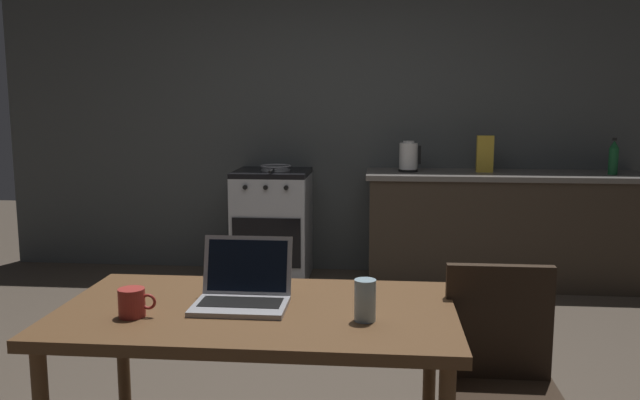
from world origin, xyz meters
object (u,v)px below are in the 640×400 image
dining_table (257,329)px  electric_kettle (409,157)px  frying_pan (276,168)px  chair (502,377)px  bottle (614,157)px  coffee_mug (132,303)px  stove_oven (273,224)px  cereal_box (485,154)px  laptop (243,292)px  drinking_glass (365,300)px

dining_table → electric_kettle: size_ratio=5.55×
dining_table → frying_pan: (-0.43, 3.08, 0.24)m
chair → bottle: (1.35, 2.99, 0.52)m
dining_table → coffee_mug: size_ratio=10.75×
chair → electric_kettle: 3.09m
stove_oven → electric_kettle: 1.24m
frying_pan → coffee_mug: size_ratio=3.36×
electric_kettle → chair: bearing=-86.1°
chair → cereal_box: bearing=62.1°
chair → frying_pan: bearing=92.4°
dining_table → cereal_box: 3.38m
stove_oven → electric_kettle: bearing=0.1°
laptop → coffee_mug: bearing=-166.6°
dining_table → frying_pan: bearing=97.9°
laptop → dining_table: bearing=-37.0°
bottle → drinking_glass: bottle is taller
frying_pan → coffee_mug: bearing=-89.3°
dining_table → cereal_box: size_ratio=4.70×
frying_pan → cereal_box: 1.67m
stove_oven → frying_pan: bearing=-37.8°
frying_pan → drinking_glass: 3.28m
coffee_mug → drinking_glass: bearing=2.3°
laptop → electric_kettle: size_ratio=1.30×
frying_pan → laptop: bearing=-83.0°
bottle → dining_table: bearing=-125.7°
dining_table → drinking_glass: 0.41m
chair → frying_pan: frying_pan is taller
laptop → coffee_mug: size_ratio=2.53×
cereal_box → dining_table: bearing=-111.6°
stove_oven → cereal_box: bearing=0.8°
chair → coffee_mug: 1.29m
bottle → cereal_box: size_ratio=0.97×
drinking_glass → stove_oven: bearing=104.6°
drinking_glass → laptop: bearing=163.6°
stove_oven → coffee_mug: (0.07, -3.24, 0.36)m
dining_table → laptop: laptop is taller
chair → laptop: laptop is taller
stove_oven → laptop: bearing=-82.5°
laptop → cereal_box: 3.37m
stove_oven → drinking_glass: stove_oven is taller
bottle → chair: bearing=-114.3°
electric_kettle → bottle: size_ratio=0.87×
chair → laptop: (-0.90, -0.04, 0.29)m
laptop → bottle: bottle is taller
chair → laptop: size_ratio=2.76×
dining_table → drinking_glass: (0.37, -0.10, 0.14)m
drinking_glass → electric_kettle: bearing=85.3°
electric_kettle → coffee_mug: (-1.03, -3.24, -0.21)m
chair → frying_pan: (-1.28, 3.01, 0.42)m
chair → cereal_box: size_ratio=3.05×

